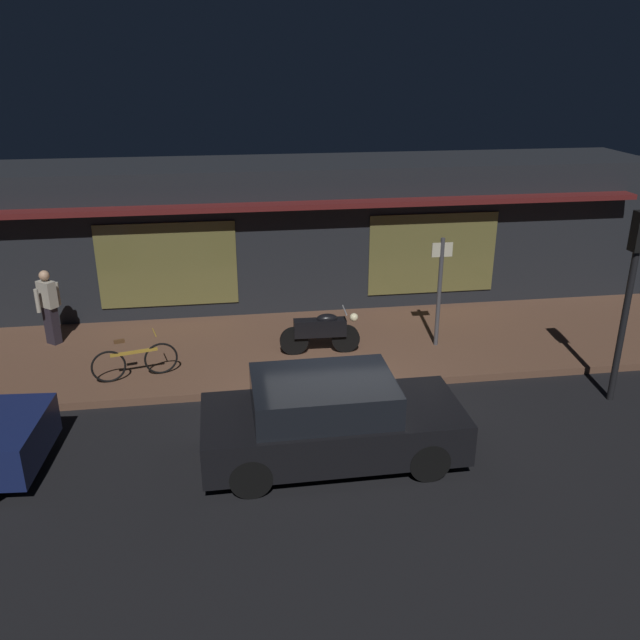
{
  "coord_description": "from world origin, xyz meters",
  "views": [
    {
      "loc": [
        -1.88,
        -10.26,
        6.07
      ],
      "look_at": [
        0.01,
        2.4,
        0.95
      ],
      "focal_mm": 37.39,
      "sensor_mm": 36.0,
      "label": 1
    }
  ],
  "objects_px": {
    "parked_car_far": "(330,420)",
    "person_photographer": "(49,306)",
    "bicycle_parked": "(135,361)",
    "traffic_light_pole": "(633,274)",
    "sign_post": "(440,286)",
    "motorcycle": "(322,331)"
  },
  "relations": [
    {
      "from": "motorcycle",
      "to": "traffic_light_pole",
      "type": "distance_m",
      "value": 6.03
    },
    {
      "from": "person_photographer",
      "to": "parked_car_far",
      "type": "bearing_deg",
      "value": -43.94
    },
    {
      "from": "motorcycle",
      "to": "traffic_light_pole",
      "type": "bearing_deg",
      "value": -26.68
    },
    {
      "from": "sign_post",
      "to": "traffic_light_pole",
      "type": "distance_m",
      "value": 3.82
    },
    {
      "from": "bicycle_parked",
      "to": "parked_car_far",
      "type": "bearing_deg",
      "value": -42.87
    },
    {
      "from": "bicycle_parked",
      "to": "sign_post",
      "type": "relative_size",
      "value": 0.68
    },
    {
      "from": "bicycle_parked",
      "to": "sign_post",
      "type": "bearing_deg",
      "value": 6.2
    },
    {
      "from": "bicycle_parked",
      "to": "person_photographer",
      "type": "height_order",
      "value": "person_photographer"
    },
    {
      "from": "bicycle_parked",
      "to": "traffic_light_pole",
      "type": "bearing_deg",
      "value": -12.3
    },
    {
      "from": "person_photographer",
      "to": "traffic_light_pole",
      "type": "xyz_separation_m",
      "value": [
        10.88,
        -3.96,
        1.45
      ]
    },
    {
      "from": "parked_car_far",
      "to": "person_photographer",
      "type": "bearing_deg",
      "value": 136.06
    },
    {
      "from": "sign_post",
      "to": "person_photographer",
      "type": "bearing_deg",
      "value": 170.9
    },
    {
      "from": "motorcycle",
      "to": "sign_post",
      "type": "relative_size",
      "value": 0.71
    },
    {
      "from": "sign_post",
      "to": "parked_car_far",
      "type": "distance_m",
      "value": 4.89
    },
    {
      "from": "motorcycle",
      "to": "traffic_light_pole",
      "type": "height_order",
      "value": "traffic_light_pole"
    },
    {
      "from": "motorcycle",
      "to": "bicycle_parked",
      "type": "bearing_deg",
      "value": -170.45
    },
    {
      "from": "bicycle_parked",
      "to": "person_photographer",
      "type": "distance_m",
      "value": 2.86
    },
    {
      "from": "motorcycle",
      "to": "person_photographer",
      "type": "relative_size",
      "value": 1.02
    },
    {
      "from": "traffic_light_pole",
      "to": "person_photographer",
      "type": "bearing_deg",
      "value": 160.01
    },
    {
      "from": "person_photographer",
      "to": "motorcycle",
      "type": "bearing_deg",
      "value": -13.49
    },
    {
      "from": "motorcycle",
      "to": "parked_car_far",
      "type": "distance_m",
      "value": 3.77
    },
    {
      "from": "parked_car_far",
      "to": "bicycle_parked",
      "type": "bearing_deg",
      "value": 137.13
    }
  ]
}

